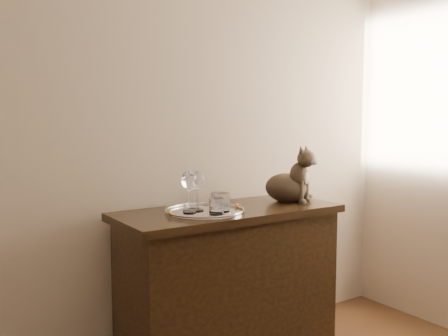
{
  "coord_description": "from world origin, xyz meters",
  "views": [
    {
      "loc": [
        -0.84,
        -0.2,
        1.32
      ],
      "look_at": [
        0.58,
        1.95,
        1.06
      ],
      "focal_mm": 40.0,
      "sensor_mm": 36.0,
      "label": 1
    }
  ],
  "objects_px": {
    "cat": "(286,173)",
    "wine_glass_d": "(197,191)",
    "tray": "(205,212)",
    "tumbler_a": "(221,202)",
    "wine_glass_c": "(189,192)",
    "tumbler_b": "(217,206)",
    "wine_glass_a": "(189,191)",
    "tumbler_c": "(218,200)",
    "wine_glass_b": "(193,190)",
    "sideboard": "(229,287)"
  },
  "relations": [
    {
      "from": "wine_glass_a",
      "to": "tumbler_c",
      "type": "distance_m",
      "value": 0.18
    },
    {
      "from": "tumbler_b",
      "to": "tumbler_c",
      "type": "xyz_separation_m",
      "value": [
        0.1,
        0.14,
        0.0
      ]
    },
    {
      "from": "wine_glass_c",
      "to": "tumbler_a",
      "type": "distance_m",
      "value": 0.17
    },
    {
      "from": "wine_glass_c",
      "to": "wine_glass_d",
      "type": "distance_m",
      "value": 0.06
    },
    {
      "from": "tumbler_a",
      "to": "wine_glass_d",
      "type": "bearing_deg",
      "value": 134.8
    },
    {
      "from": "cat",
      "to": "wine_glass_c",
      "type": "bearing_deg",
      "value": 162.44
    },
    {
      "from": "tray",
      "to": "tumbler_b",
      "type": "bearing_deg",
      "value": -89.62
    },
    {
      "from": "sideboard",
      "to": "wine_glass_d",
      "type": "height_order",
      "value": "wine_glass_d"
    },
    {
      "from": "wine_glass_d",
      "to": "tumbler_c",
      "type": "distance_m",
      "value": 0.14
    },
    {
      "from": "tray",
      "to": "tumbler_a",
      "type": "xyz_separation_m",
      "value": [
        0.06,
        -0.06,
        0.05
      ]
    },
    {
      "from": "sideboard",
      "to": "wine_glass_c",
      "type": "xyz_separation_m",
      "value": [
        -0.25,
        -0.02,
        0.54
      ]
    },
    {
      "from": "wine_glass_a",
      "to": "wine_glass_b",
      "type": "relative_size",
      "value": 1.09
    },
    {
      "from": "tumbler_b",
      "to": "wine_glass_b",
      "type": "bearing_deg",
      "value": 92.3
    },
    {
      "from": "wine_glass_c",
      "to": "tumbler_b",
      "type": "xyz_separation_m",
      "value": [
        0.08,
        -0.12,
        -0.06
      ]
    },
    {
      "from": "wine_glass_d",
      "to": "tumbler_a",
      "type": "distance_m",
      "value": 0.13
    },
    {
      "from": "sideboard",
      "to": "tumbler_c",
      "type": "height_order",
      "value": "tumbler_c"
    },
    {
      "from": "tumbler_a",
      "to": "tumbler_b",
      "type": "xyz_separation_m",
      "value": [
        -0.06,
        -0.05,
        -0.01
      ]
    },
    {
      "from": "wine_glass_a",
      "to": "wine_glass_c",
      "type": "height_order",
      "value": "same"
    },
    {
      "from": "wine_glass_a",
      "to": "tumbler_b",
      "type": "xyz_separation_m",
      "value": [
        0.07,
        -0.14,
        -0.06
      ]
    },
    {
      "from": "tray",
      "to": "tumbler_c",
      "type": "height_order",
      "value": "tumbler_c"
    },
    {
      "from": "wine_glass_c",
      "to": "cat",
      "type": "xyz_separation_m",
      "value": [
        0.64,
        0.02,
        0.05
      ]
    },
    {
      "from": "tray",
      "to": "wine_glass_c",
      "type": "distance_m",
      "value": 0.14
    },
    {
      "from": "sideboard",
      "to": "wine_glass_c",
      "type": "height_order",
      "value": "wine_glass_c"
    },
    {
      "from": "sideboard",
      "to": "tumbler_a",
      "type": "height_order",
      "value": "tumbler_a"
    },
    {
      "from": "sideboard",
      "to": "tumbler_b",
      "type": "xyz_separation_m",
      "value": [
        -0.16,
        -0.14,
        0.47
      ]
    },
    {
      "from": "tray",
      "to": "wine_glass_c",
      "type": "xyz_separation_m",
      "value": [
        -0.08,
        0.01,
        0.11
      ]
    },
    {
      "from": "tumbler_c",
      "to": "cat",
      "type": "height_order",
      "value": "cat"
    },
    {
      "from": "tray",
      "to": "tumbler_a",
      "type": "relative_size",
      "value": 4.26
    },
    {
      "from": "tray",
      "to": "wine_glass_a",
      "type": "xyz_separation_m",
      "value": [
        -0.07,
        0.04,
        0.11
      ]
    },
    {
      "from": "tumbler_a",
      "to": "tumbler_b",
      "type": "distance_m",
      "value": 0.08
    },
    {
      "from": "tumbler_a",
      "to": "tumbler_c",
      "type": "distance_m",
      "value": 0.09
    },
    {
      "from": "wine_glass_a",
      "to": "wine_glass_c",
      "type": "relative_size",
      "value": 1.0
    },
    {
      "from": "tray",
      "to": "tumbler_b",
      "type": "distance_m",
      "value": 0.12
    },
    {
      "from": "tumbler_b",
      "to": "tumbler_a",
      "type": "bearing_deg",
      "value": 39.95
    },
    {
      "from": "tray",
      "to": "cat",
      "type": "distance_m",
      "value": 0.58
    },
    {
      "from": "tray",
      "to": "wine_glass_a",
      "type": "relative_size",
      "value": 1.93
    },
    {
      "from": "wine_glass_a",
      "to": "tumbler_b",
      "type": "bearing_deg",
      "value": -64.04
    },
    {
      "from": "tumbler_b",
      "to": "sideboard",
      "type": "bearing_deg",
      "value": 39.82
    },
    {
      "from": "tumbler_b",
      "to": "wine_glass_d",
      "type": "bearing_deg",
      "value": 100.37
    },
    {
      "from": "wine_glass_c",
      "to": "tumbler_b",
      "type": "height_order",
      "value": "wine_glass_c"
    },
    {
      "from": "sideboard",
      "to": "wine_glass_d",
      "type": "relative_size",
      "value": 5.98
    },
    {
      "from": "wine_glass_d",
      "to": "tumbler_b",
      "type": "xyz_separation_m",
      "value": [
        0.03,
        -0.14,
        -0.06
      ]
    },
    {
      "from": "wine_glass_c",
      "to": "tray",
      "type": "bearing_deg",
      "value": -6.0
    },
    {
      "from": "wine_glass_c",
      "to": "tumbler_c",
      "type": "distance_m",
      "value": 0.19
    },
    {
      "from": "tumbler_c",
      "to": "tray",
      "type": "bearing_deg",
      "value": -163.76
    },
    {
      "from": "cat",
      "to": "wine_glass_d",
      "type": "bearing_deg",
      "value": 160.33
    },
    {
      "from": "tumbler_a",
      "to": "cat",
      "type": "height_order",
      "value": "cat"
    },
    {
      "from": "wine_glass_d",
      "to": "tumbler_b",
      "type": "bearing_deg",
      "value": -79.63
    },
    {
      "from": "wine_glass_b",
      "to": "tumbler_a",
      "type": "relative_size",
      "value": 2.03
    },
    {
      "from": "tray",
      "to": "wine_glass_d",
      "type": "relative_size",
      "value": 1.99
    }
  ]
}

